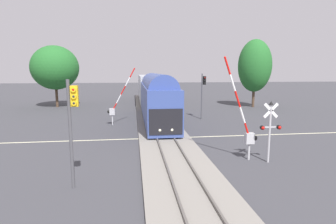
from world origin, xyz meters
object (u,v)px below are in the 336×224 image
(crossing_gate_near, at_px, (247,129))
(crossing_gate_far, at_px, (115,107))
(crossing_signal_mast, at_px, (270,126))
(maple_right_background, at_px, (255,66))
(commuter_train, at_px, (151,91))
(pine_left_background, at_px, (55,68))
(traffic_signal_far_side, at_px, (203,89))
(traffic_signal_near_left, at_px, (72,117))

(crossing_gate_near, height_order, crossing_gate_far, crossing_gate_near)
(crossing_gate_near, height_order, crossing_signal_mast, crossing_gate_near)
(crossing_gate_far, bearing_deg, crossing_signal_mast, -52.15)
(maple_right_background, bearing_deg, commuter_train, -174.93)
(crossing_gate_near, height_order, pine_left_background, pine_left_background)
(crossing_signal_mast, distance_m, maple_right_background, 27.81)
(crossing_gate_near, relative_size, crossing_gate_far, 1.10)
(crossing_gate_near, distance_m, maple_right_background, 27.73)
(crossing_gate_near, xyz_separation_m, crossing_signal_mast, (1.21, -0.68, 0.31))
(pine_left_background, xyz_separation_m, maple_right_background, (31.31, -4.01, 0.30))
(commuter_train, distance_m, maple_right_background, 16.98)
(crossing_signal_mast, relative_size, traffic_signal_far_side, 0.72)
(crossing_gate_near, bearing_deg, traffic_signal_near_left, -163.38)
(commuter_train, height_order, traffic_signal_near_left, commuter_train)
(crossing_gate_near, bearing_deg, crossing_gate_far, 125.91)
(commuter_train, relative_size, traffic_signal_far_side, 7.20)
(pine_left_background, distance_m, maple_right_background, 31.57)
(commuter_train, xyz_separation_m, crossing_gate_far, (-4.62, -10.38, -0.80))
(traffic_signal_near_left, xyz_separation_m, maple_right_background, (22.00, 27.74, 2.93))
(crossing_gate_near, relative_size, traffic_signal_near_left, 1.23)
(crossing_gate_far, relative_size, pine_left_background, 0.63)
(crossing_signal_mast, xyz_separation_m, traffic_signal_near_left, (-11.41, -2.36, 1.22))
(pine_left_background, bearing_deg, crossing_gate_near, -55.80)
(crossing_signal_mast, relative_size, traffic_signal_near_left, 0.73)
(crossing_signal_mast, bearing_deg, maple_right_background, 67.35)
(crossing_gate_far, bearing_deg, pine_left_background, 122.76)
(pine_left_background, relative_size, maple_right_background, 0.91)
(commuter_train, bearing_deg, pine_left_background, 159.72)
(crossing_gate_near, xyz_separation_m, pine_left_background, (-19.50, 28.70, 4.16))
(traffic_signal_far_side, distance_m, maple_right_background, 14.77)
(commuter_train, height_order, pine_left_background, pine_left_background)
(crossing_signal_mast, xyz_separation_m, traffic_signal_far_side, (-0.23, 15.74, 1.25))
(commuter_train, relative_size, maple_right_background, 3.68)
(crossing_signal_mast, height_order, crossing_gate_far, crossing_gate_far)
(crossing_signal_mast, xyz_separation_m, crossing_gate_far, (-10.52, 13.53, -0.41))
(commuter_train, relative_size, pine_left_background, 4.04)
(crossing_signal_mast, xyz_separation_m, maple_right_background, (10.59, 25.38, 4.15))
(traffic_signal_near_left, bearing_deg, pine_left_background, 106.34)
(pine_left_background, bearing_deg, traffic_signal_near_left, -73.66)
(traffic_signal_near_left, height_order, pine_left_background, pine_left_background)
(crossing_gate_near, height_order, maple_right_background, maple_right_background)
(commuter_train, bearing_deg, traffic_signal_far_side, -55.23)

